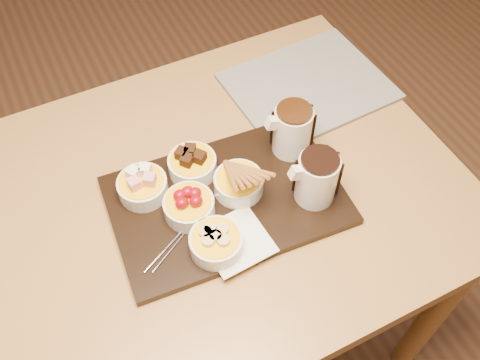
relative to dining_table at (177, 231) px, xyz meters
name	(u,v)px	position (x,y,z in m)	size (l,w,h in m)	color
ground	(197,337)	(0.00, 0.00, -0.65)	(5.00, 5.00, 0.00)	#54321D
dining_table	(177,231)	(0.00, 0.00, 0.00)	(1.20, 0.80, 0.75)	#A1753B
serving_board	(227,200)	(0.10, -0.04, 0.11)	(0.46, 0.30, 0.02)	black
napkin	(236,241)	(0.07, -0.14, 0.12)	(0.12, 0.12, 0.00)	white
bowl_marshmallows	(143,187)	(-0.04, 0.04, 0.14)	(0.10, 0.10, 0.04)	white
bowl_cake	(192,165)	(0.07, 0.05, 0.14)	(0.10, 0.10, 0.04)	white
bowl_strawberries	(189,207)	(0.02, -0.04, 0.14)	(0.10, 0.10, 0.04)	white
bowl_biscotti	(239,184)	(0.13, -0.04, 0.14)	(0.10, 0.10, 0.04)	white
bowl_bananas	(216,243)	(0.03, -0.14, 0.14)	(0.10, 0.10, 0.04)	white
pitcher_dark_chocolate	(317,179)	(0.26, -0.12, 0.17)	(0.08, 0.08, 0.11)	silver
pitcher_milk_chocolate	(292,131)	(0.28, 0.01, 0.17)	(0.08, 0.08, 0.11)	silver
fondue_skewers	(189,223)	(0.01, -0.07, 0.12)	(0.26, 0.03, 0.01)	silver
newspaper	(308,86)	(0.42, 0.17, 0.10)	(0.36, 0.29, 0.01)	beige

